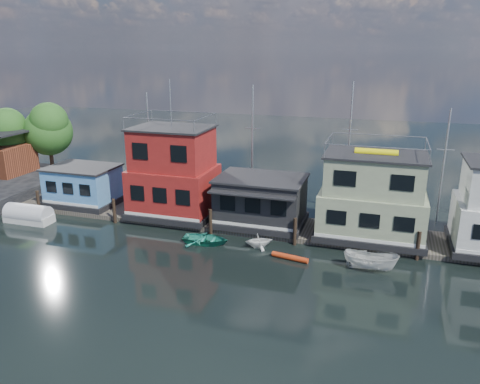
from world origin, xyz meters
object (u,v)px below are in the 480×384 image
(houseboat_dark, at_px, (261,201))
(red_kayak, at_px, (290,257))
(houseboat_red, at_px, (174,174))
(tarp_runabout, at_px, (29,215))
(dinghy_white, at_px, (259,240))
(dinghy_teal, at_px, (206,239))
(houseboat_blue, at_px, (83,185))
(motorboat, at_px, (371,261))
(houseboat_green, at_px, (372,198))

(houseboat_dark, relative_size, red_kayak, 2.70)
(houseboat_red, bearing_deg, tarp_runabout, -157.27)
(dinghy_white, distance_m, dinghy_teal, 4.22)
(houseboat_blue, xyz_separation_m, dinghy_teal, (14.30, -4.68, -1.83))
(houseboat_blue, height_order, dinghy_teal, houseboat_blue)
(motorboat, relative_size, red_kayak, 1.35)
(dinghy_teal, bearing_deg, red_kayak, -101.56)
(houseboat_blue, relative_size, houseboat_green, 0.76)
(motorboat, bearing_deg, dinghy_white, 82.82)
(houseboat_red, relative_size, houseboat_green, 1.41)
(houseboat_blue, bearing_deg, houseboat_red, 0.00)
(houseboat_blue, bearing_deg, tarp_runabout, -115.03)
(dinghy_white, relative_size, tarp_runabout, 0.50)
(dinghy_white, relative_size, dinghy_teal, 0.59)
(houseboat_green, relative_size, dinghy_white, 3.94)
(houseboat_green, height_order, motorboat, houseboat_green)
(houseboat_red, bearing_deg, houseboat_green, 0.00)
(motorboat, bearing_deg, red_kayak, 92.86)
(dinghy_white, bearing_deg, houseboat_dark, -13.88)
(houseboat_red, bearing_deg, houseboat_blue, -180.00)
(houseboat_dark, xyz_separation_m, dinghy_white, (0.97, -4.07, -1.86))
(houseboat_dark, distance_m, houseboat_green, 9.07)
(houseboat_blue, xyz_separation_m, dinghy_white, (18.47, -4.09, -1.64))
(houseboat_dark, xyz_separation_m, motorboat, (9.35, -5.57, -1.70))
(houseboat_red, relative_size, red_kayak, 4.32)
(houseboat_dark, distance_m, tarp_runabout, 20.49)
(motorboat, distance_m, tarp_runabout, 29.17)
(houseboat_red, distance_m, houseboat_dark, 8.18)
(dinghy_white, bearing_deg, dinghy_teal, 70.69)
(red_kayak, bearing_deg, dinghy_white, 162.08)
(motorboat, bearing_deg, houseboat_green, 6.56)
(red_kayak, bearing_deg, dinghy_teal, -176.85)
(houseboat_red, height_order, houseboat_green, houseboat_red)
(houseboat_blue, distance_m, dinghy_white, 18.99)
(dinghy_white, bearing_deg, motorboat, -127.49)
(dinghy_teal, bearing_deg, houseboat_red, 41.62)
(dinghy_white, bearing_deg, houseboat_red, 38.18)
(houseboat_dark, bearing_deg, motorboat, -30.79)
(houseboat_dark, height_order, motorboat, houseboat_dark)
(dinghy_teal, distance_m, red_kayak, 6.98)
(houseboat_dark, distance_m, motorboat, 11.01)
(houseboat_blue, bearing_deg, dinghy_teal, -18.11)
(houseboat_green, height_order, red_kayak, houseboat_green)
(houseboat_dark, xyz_separation_m, tarp_runabout, (-19.81, -4.93, -1.77))
(houseboat_red, distance_m, red_kayak, 13.55)
(houseboat_blue, height_order, houseboat_red, houseboat_red)
(houseboat_green, bearing_deg, motorboat, -86.43)
(dinghy_white, xyz_separation_m, motorboat, (8.38, -1.50, 0.16))
(dinghy_white, xyz_separation_m, dinghy_teal, (-4.17, -0.59, -0.19))
(motorboat, height_order, tarp_runabout, tarp_runabout)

